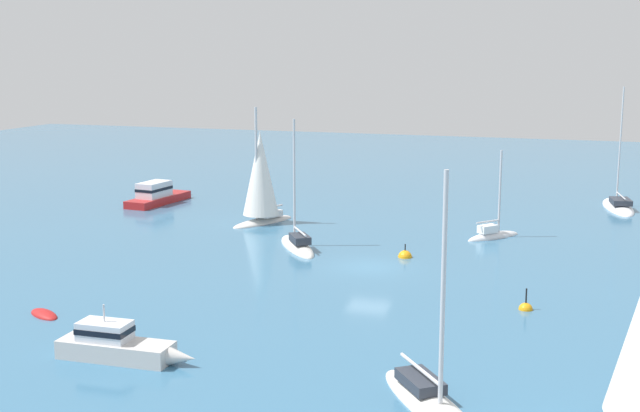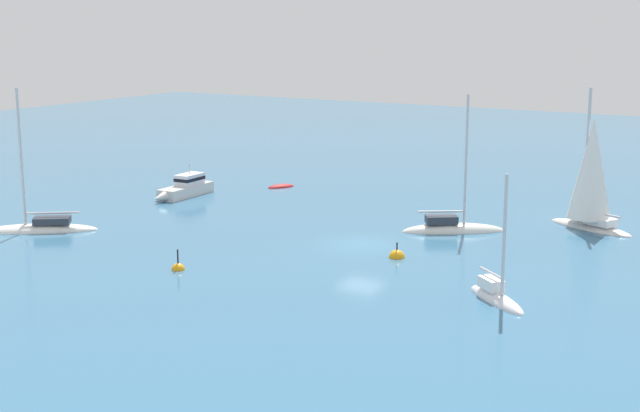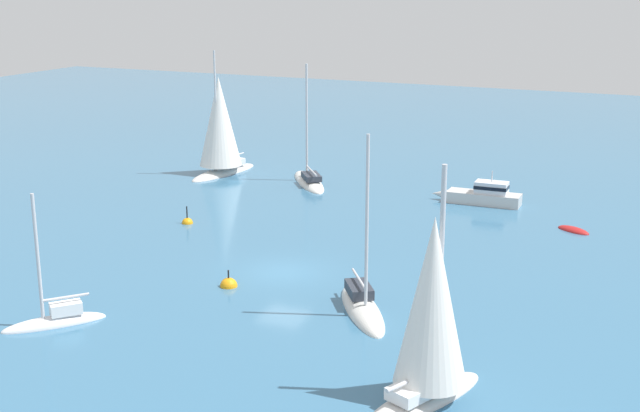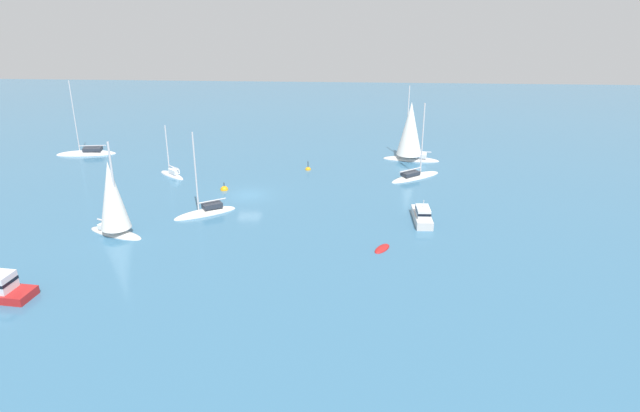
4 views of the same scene
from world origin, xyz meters
The scene contains 10 objects.
ground_plane centered at (0.00, 0.00, 0.00)m, with size 160.20×160.20×0.00m, color teal.
sailboat centered at (-18.70, -7.23, 0.15)m, with size 6.78×5.69×9.28m.
yacht centered at (3.26, 5.72, 0.14)m, with size 6.12×4.81×8.98m.
motor_cruiser centered at (-18.05, 6.09, 0.63)m, with size 1.66×6.13×2.34m.
ketch centered at (10.39, -6.15, 0.19)m, with size 4.15×3.73×6.49m.
yacht_1 centered at (-18.62, -14.77, 3.55)m, with size 7.49×3.74×10.05m.
tender centered at (-13.98, 12.75, 0.00)m, with size 1.86×2.37×0.50m.
sailboat_2 centered at (10.16, 11.05, 3.25)m, with size 6.16×3.86×9.08m.
channel_buoy centered at (3.02, -1.55, 0.00)m, with size 0.89×0.89×1.29m.
mooring_buoy centered at (-5.72, -9.62, 0.01)m, with size 0.70×0.70×1.45m.
Camera 3 is at (37.79, 19.14, 15.01)m, focal length 47.98 mm.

